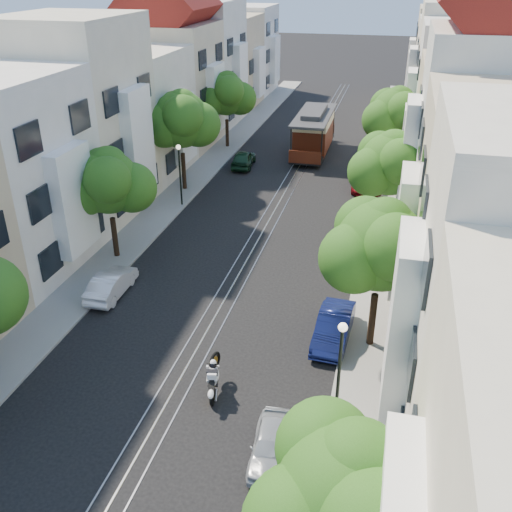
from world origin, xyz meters
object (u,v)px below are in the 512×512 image
Objects in this scene: tree_w_d at (227,95)px; parked_car_w_mid at (111,284)px; lamp_west at (180,166)px; parked_car_e_far at (366,180)px; parked_car_e_near at (271,445)px; cable_car at (314,130)px; tree_e_d at (397,115)px; lamp_east at (340,358)px; tree_e_a at (353,502)px; tree_w_c at (181,121)px; tree_w_b at (109,184)px; sportbike_rider at (213,376)px; parked_car_w_far at (243,159)px; tree_e_c at (391,166)px; tree_e_b at (382,248)px; parked_car_e_mid at (334,327)px.

tree_w_d is 26.11m from parked_car_w_mid.
parked_car_e_far is (11.90, 6.39, -2.20)m from lamp_west.
cable_car is at bearing 92.68° from parked_car_e_near.
lamp_east is (-0.96, -26.98, -2.02)m from tree_e_d.
parked_car_w_mid is (-12.86, 13.24, -3.79)m from tree_e_a.
lamp_east is at bearing -67.20° from tree_w_d.
tree_w_d is at bearing 160.85° from tree_e_d.
tree_w_c is 11.01m from tree_w_d.
tree_w_b is 5.55m from parked_car_w_mid.
tree_e_a is 1.51× the size of lamp_east.
tree_w_c is at bearing 112.68° from parked_car_e_near.
parked_car_w_far is at bearing 90.08° from sportbike_rider.
parked_car_w_mid is (-12.86, -9.76, -3.99)m from tree_e_c.
tree_w_b is 1.35× the size of parked_car_e_far.
tree_e_c is at bearing -143.83° from parked_car_w_mid.
parked_car_w_mid is at bearing -86.58° from tree_w_d.
lamp_west is (-13.56, 2.02, -1.75)m from tree_e_c.
cable_car is (-6.76, 27.09, -2.69)m from tree_e_b.
tree_e_c reaches higher than lamp_east.
lamp_east reaches higher than parked_car_w_far.
tree_e_b is at bearing 79.07° from lamp_east.
tree_e_d reaches higher than sportbike_rider.
tree_e_d is 1.85× the size of parked_car_w_mid.
lamp_west reaches higher than parked_car_e_near.
parked_car_e_far is (12.74, 3.41, -4.42)m from tree_w_c.
parked_car_w_far is at bearing 102.92° from parked_car_e_near.
tree_e_c is at bearing -84.64° from parked_car_e_far.
tree_e_a reaches higher than lamp_west.
tree_w_b is 22.00m from tree_w_d.
tree_e_b reaches higher than parked_car_e_near.
cable_car reaches higher than parked_car_e_near.
tree_e_a is at bearing -61.55° from lamp_west.
tree_w_b is 17.73m from parked_car_w_far.
tree_w_d is 30.08m from parked_car_e_mid.
tree_w_c reaches higher than parked_car_e_near.
lamp_west is 0.46× the size of cable_car.
parked_car_w_far reaches higher than parked_car_e_near.
tree_e_b is 11.00m from tree_e_c.
sportbike_rider is at bearing 174.85° from lamp_east.
tree_w_d reaches higher than sportbike_rider.
parked_car_e_mid is at bearing -79.57° from cable_car.
tree_e_c is at bearing -8.49° from lamp_west.
tree_w_d is at bearing 93.44° from lamp_west.
tree_e_d reaches higher than tree_e_a.
sportbike_rider reaches higher than parked_car_e_near.
lamp_east reaches higher than parked_car_w_mid.
tree_e_b is 25.33m from parked_car_w_far.
tree_e_b is 4.40m from parked_car_e_mid.
tree_e_c is at bearing 57.34° from sportbike_rider.
lamp_west is at bearing 136.15° from tree_e_b.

